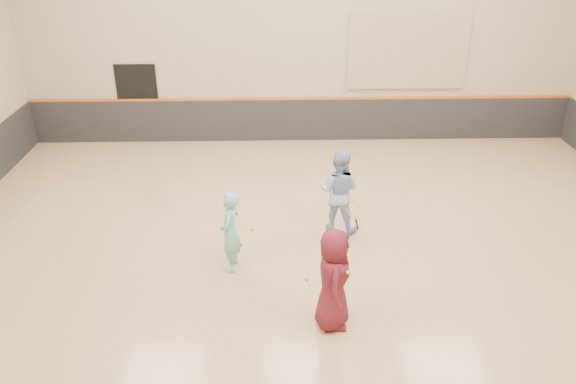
{
  "coord_description": "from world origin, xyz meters",
  "views": [
    {
      "loc": [
        -0.79,
        -8.97,
        5.87
      ],
      "look_at": [
        -0.54,
        0.4,
        1.15
      ],
      "focal_mm": 35.0,
      "sensor_mm": 36.0,
      "label": 1
    }
  ],
  "objects_px": {
    "girl": "(230,232)",
    "young_man": "(333,279)",
    "spare_racket": "(233,204)",
    "instructor": "(339,191)"
  },
  "relations": [
    {
      "from": "instructor",
      "to": "young_man",
      "type": "distance_m",
      "value": 2.97
    },
    {
      "from": "girl",
      "to": "young_man",
      "type": "height_order",
      "value": "young_man"
    },
    {
      "from": "spare_racket",
      "to": "young_man",
      "type": "bearing_deg",
      "value": -65.69
    },
    {
      "from": "spare_racket",
      "to": "instructor",
      "type": "bearing_deg",
      "value": -25.72
    },
    {
      "from": "instructor",
      "to": "spare_racket",
      "type": "bearing_deg",
      "value": -6.31
    },
    {
      "from": "girl",
      "to": "young_man",
      "type": "relative_size",
      "value": 0.91
    },
    {
      "from": "girl",
      "to": "spare_racket",
      "type": "height_order",
      "value": "girl"
    },
    {
      "from": "girl",
      "to": "young_man",
      "type": "xyz_separation_m",
      "value": [
        1.67,
        -1.58,
        0.08
      ]
    },
    {
      "from": "spare_racket",
      "to": "girl",
      "type": "bearing_deg",
      "value": -86.73
    },
    {
      "from": "instructor",
      "to": "young_man",
      "type": "xyz_separation_m",
      "value": [
        -0.4,
        -2.94,
        -0.02
      ]
    }
  ]
}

